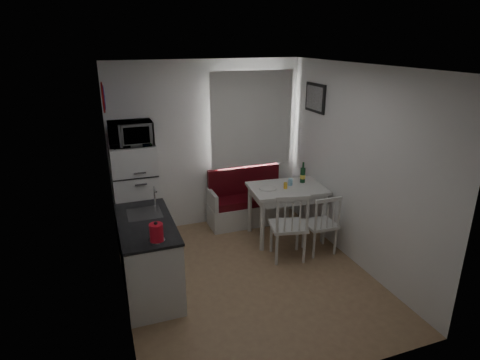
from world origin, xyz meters
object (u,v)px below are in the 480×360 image
object	(u,v)px
bench	(247,205)
fridge	(136,195)
chair_left	(292,220)
chair_right	(324,219)
kettle	(156,232)
microwave	(131,133)
wine_bottle	(303,172)
kitchen_counter	(148,256)
dining_table	(287,193)

from	to	relation	value
bench	fridge	bearing A→B (deg)	-176.42
chair_left	fridge	size ratio (longest dim) A/B	0.36
chair_right	fridge	bearing A→B (deg)	153.74
kettle	microwave	bearing A→B (deg)	90.99
bench	fridge	distance (m)	1.81
kettle	wine_bottle	distance (m)	2.74
fridge	wine_bottle	bearing A→B (deg)	-10.77
kitchen_counter	chair_left	xyz separation A→B (m)	(1.89, 0.01, 0.16)
kitchen_counter	chair_left	distance (m)	1.90
wine_bottle	chair_right	bearing A→B (deg)	-94.53
chair_right	kettle	size ratio (longest dim) A/B	2.09
microwave	kitchen_counter	bearing A→B (deg)	-90.94
chair_left	chair_right	xyz separation A→B (m)	(0.50, 0.01, -0.07)
bench	chair_right	xyz separation A→B (m)	(0.62, -1.33, 0.24)
kitchen_counter	bench	size ratio (longest dim) A/B	1.04
microwave	fridge	bearing A→B (deg)	90.00
kitchen_counter	dining_table	bearing A→B (deg)	17.69
dining_table	chair_right	bearing A→B (deg)	-64.29
chair_left	wine_bottle	bearing A→B (deg)	66.52
chair_left	chair_right	size ratio (longest dim) A/B	1.17
microwave	wine_bottle	distance (m)	2.56
chair_left	kettle	world-z (taller)	kettle
chair_right	microwave	world-z (taller)	microwave
fridge	microwave	world-z (taller)	microwave
kitchen_counter	kettle	bearing A→B (deg)	-84.72
fridge	bench	bearing A→B (deg)	3.58
dining_table	bench	bearing A→B (deg)	123.83
microwave	wine_bottle	bearing A→B (deg)	-9.62
bench	fridge	size ratio (longest dim) A/B	0.84
chair_left	wine_bottle	size ratio (longest dim) A/B	1.74
dining_table	wine_bottle	size ratio (longest dim) A/B	3.60
kettle	chair_right	bearing A→B (deg)	13.40
dining_table	fridge	xyz separation A→B (m)	(-2.12, 0.56, 0.04)
chair_right	wine_bottle	xyz separation A→B (m)	(0.06, 0.76, 0.42)
kitchen_counter	chair_left	size ratio (longest dim) A/B	2.40
dining_table	chair_left	world-z (taller)	chair_left
kitchen_counter	fridge	distance (m)	1.28
dining_table	fridge	size ratio (longest dim) A/B	0.76
kitchen_counter	kettle	distance (m)	0.77
chair_right	wine_bottle	distance (m)	0.87
bench	dining_table	world-z (taller)	bench
kitchen_counter	chair_right	xyz separation A→B (m)	(2.39, 0.02, 0.09)
chair_left	wine_bottle	distance (m)	1.02
chair_right	wine_bottle	world-z (taller)	wine_bottle
chair_right	microwave	size ratio (longest dim) A/B	0.82
microwave	chair_right	bearing A→B (deg)	-26.33
chair_right	wine_bottle	bearing A→B (deg)	86.50
kitchen_counter	chair_left	bearing A→B (deg)	0.31
bench	chair_right	distance (m)	1.49
chair_left	wine_bottle	xyz separation A→B (m)	(0.56, 0.77, 0.36)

